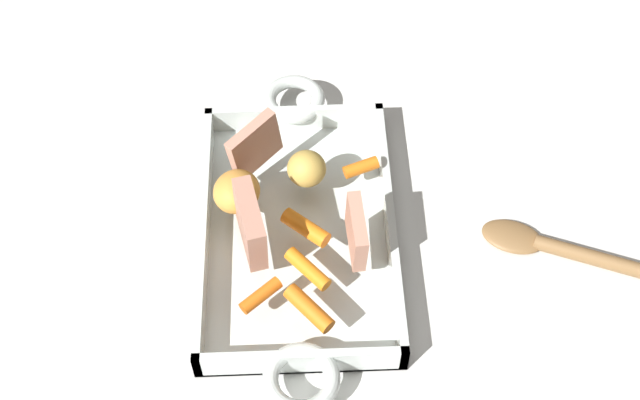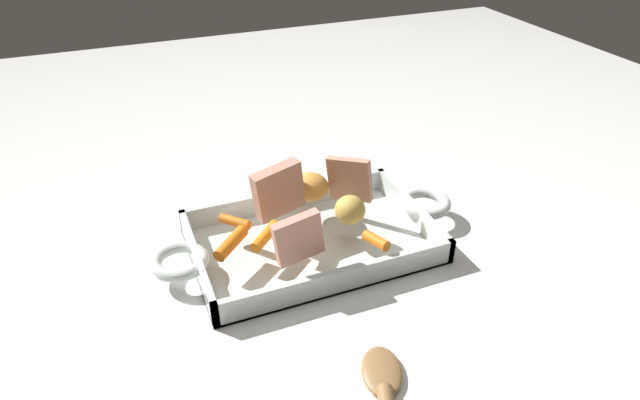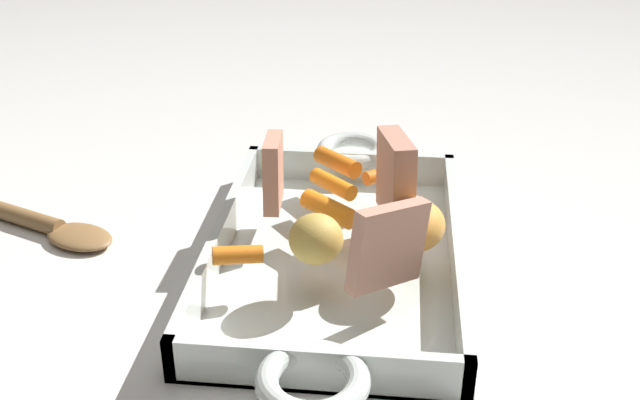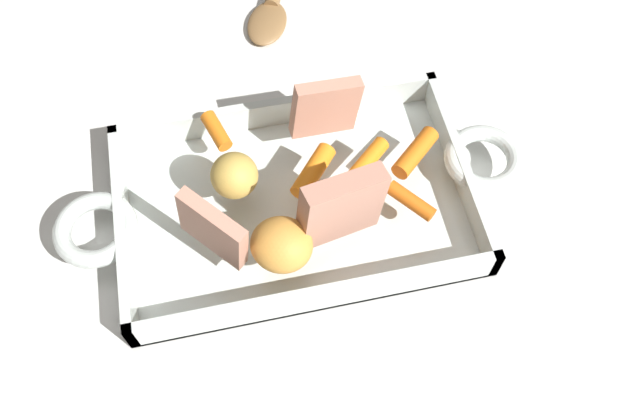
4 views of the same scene
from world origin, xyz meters
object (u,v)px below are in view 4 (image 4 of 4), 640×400
roast_slice_thin (325,108)px  roasting_dish (296,201)px  baby_carrot_short (216,131)px  baby_carrot_southwest (411,201)px  potato_whole (282,245)px  potato_golden_large (234,175)px  roast_slice_thick (341,207)px  roast_slice_outer (213,230)px  baby_carrot_northeast (313,171)px  baby_carrot_long (367,162)px  baby_carrot_center_right (415,152)px

roast_slice_thin → roasting_dish: bearing=56.0°
baby_carrot_short → baby_carrot_southwest: baby_carrot_short is taller
baby_carrot_southwest → potato_whole: (0.13, 0.03, 0.01)m
roasting_dish → potato_golden_large: (0.05, -0.01, 0.05)m
roast_slice_thick → potato_golden_large: roast_slice_thick is taller
roast_slice_outer → baby_carrot_northeast: (-0.10, -0.06, -0.02)m
baby_carrot_long → baby_carrot_northeast: bearing=0.9°
baby_carrot_northeast → baby_carrot_long: (-0.05, -0.00, -0.00)m
potato_golden_large → baby_carrot_short: bearing=-81.1°
baby_carrot_northeast → potato_whole: size_ratio=1.03×
baby_carrot_short → roasting_dish: bearing=130.0°
roast_slice_thin → baby_carrot_northeast: size_ratio=1.13×
baby_carrot_long → roast_slice_outer: bearing=20.3°
potato_whole → baby_carrot_northeast: bearing=-119.9°
baby_carrot_northeast → potato_whole: 0.09m
roast_slice_thick → potato_whole: 0.06m
baby_carrot_northeast → baby_carrot_center_right: bearing=-179.6°
potato_whole → baby_carrot_short: bearing=-74.4°
roast_slice_thick → potato_whole: roast_slice_thick is taller
potato_whole → roast_slice_thin: bearing=-117.3°
baby_carrot_northeast → potato_golden_large: (0.07, -0.00, 0.01)m
baby_carrot_northeast → baby_carrot_short: 0.11m
potato_whole → baby_carrot_long: bearing=-141.4°
baby_carrot_long → baby_carrot_southwest: 0.06m
baby_carrot_southwest → potato_golden_large: bearing=-18.7°
roasting_dish → roast_slice_thick: bearing=123.2°
baby_carrot_center_right → baby_carrot_long: baby_carrot_center_right is taller
roast_slice_outer → baby_carrot_short: 0.13m
roasting_dish → baby_carrot_long: size_ratio=8.09×
roasting_dish → potato_whole: (0.02, 0.07, 0.05)m
baby_carrot_long → roast_slice_thin: bearing=-61.3°
baby_carrot_center_right → roast_slice_thick: bearing=34.1°
baby_carrot_center_right → baby_carrot_long: (0.05, -0.00, -0.00)m
roast_slice_thick → baby_carrot_southwest: size_ratio=1.56×
roast_slice_thick → baby_carrot_southwest: roast_slice_thick is taller
baby_carrot_center_right → potato_golden_large: (0.17, -0.00, 0.01)m
roast_slice_outer → potato_golden_large: roast_slice_outer is taller
roast_slice_outer → baby_carrot_center_right: roast_slice_outer is taller
roasting_dish → potato_whole: potato_whole is taller
baby_carrot_northeast → baby_carrot_southwest: bearing=149.1°
potato_whole → roast_slice_outer: bearing=-20.1°
baby_carrot_short → roast_slice_outer: bearing=82.6°
roasting_dish → baby_carrot_southwest: baby_carrot_southwest is taller
roasting_dish → baby_carrot_southwest: (-0.10, 0.04, 0.03)m
roast_slice_outer → baby_carrot_short: size_ratio=1.65×
roasting_dish → roast_slice_outer: bearing=29.9°
roast_slice_thin → baby_carrot_southwest: bearing=119.8°
roasting_dish → baby_carrot_short: 0.10m
roasting_dish → roast_slice_outer: size_ratio=6.79×
baby_carrot_long → potato_golden_large: 0.13m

